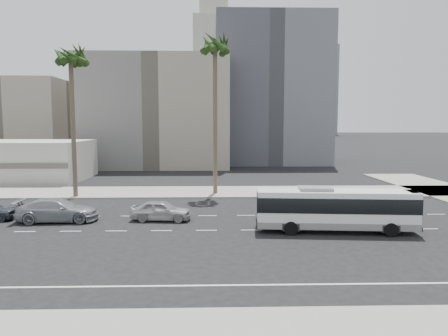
{
  "coord_description": "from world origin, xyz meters",
  "views": [
    {
      "loc": [
        -2.54,
        -26.96,
        7.03
      ],
      "look_at": [
        -1.73,
        4.0,
        3.78
      ],
      "focal_mm": 33.09,
      "sensor_mm": 36.0,
      "label": 1
    }
  ],
  "objects_px": {
    "city_bus": "(335,208)",
    "palm_near": "(215,50)",
    "car_a": "(161,210)",
    "car_b": "(58,210)",
    "palm_mid": "(71,60)"
  },
  "relations": [
    {
      "from": "car_a",
      "to": "palm_near",
      "type": "bearing_deg",
      "value": -14.19
    },
    {
      "from": "city_bus",
      "to": "palm_near",
      "type": "distance_m",
      "value": 21.19
    },
    {
      "from": "city_bus",
      "to": "car_b",
      "type": "xyz_separation_m",
      "value": [
        -19.41,
        3.36,
        -0.72
      ]
    },
    {
      "from": "city_bus",
      "to": "palm_near",
      "type": "height_order",
      "value": "palm_near"
    },
    {
      "from": "car_a",
      "to": "palm_mid",
      "type": "xyz_separation_m",
      "value": [
        -9.47,
        9.77,
        12.27
      ]
    },
    {
      "from": "car_b",
      "to": "palm_mid",
      "type": "height_order",
      "value": "palm_mid"
    },
    {
      "from": "city_bus",
      "to": "car_b",
      "type": "height_order",
      "value": "city_bus"
    },
    {
      "from": "car_b",
      "to": "palm_near",
      "type": "height_order",
      "value": "palm_near"
    },
    {
      "from": "palm_near",
      "to": "palm_mid",
      "type": "xyz_separation_m",
      "value": [
        -13.53,
        -1.67,
        -1.36
      ]
    },
    {
      "from": "car_a",
      "to": "palm_near",
      "type": "height_order",
      "value": "palm_near"
    },
    {
      "from": "car_b",
      "to": "palm_near",
      "type": "bearing_deg",
      "value": -48.41
    },
    {
      "from": "car_b",
      "to": "palm_mid",
      "type": "xyz_separation_m",
      "value": [
        -1.96,
        9.9,
        12.19
      ]
    },
    {
      "from": "car_a",
      "to": "car_b",
      "type": "distance_m",
      "value": 7.51
    },
    {
      "from": "car_a",
      "to": "car_b",
      "type": "relative_size",
      "value": 0.76
    },
    {
      "from": "city_bus",
      "to": "car_a",
      "type": "relative_size",
      "value": 2.37
    }
  ]
}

